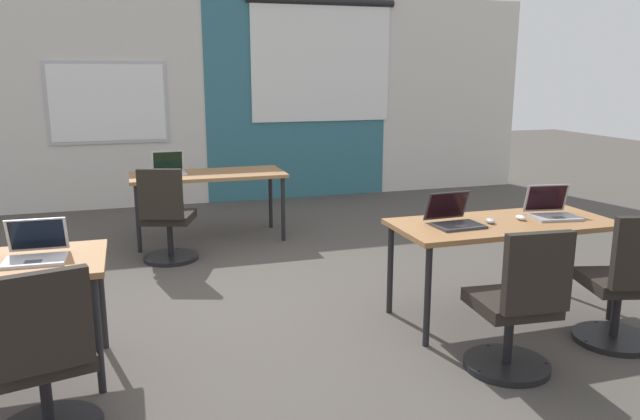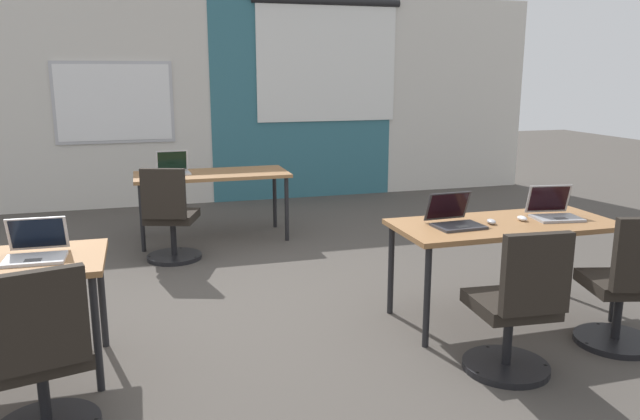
% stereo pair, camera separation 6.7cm
% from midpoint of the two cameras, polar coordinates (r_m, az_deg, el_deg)
% --- Properties ---
extents(ground_plane, '(24.00, 24.00, 0.00)m').
position_cam_midpoint_polar(ground_plane, '(4.71, -7.01, -9.46)').
color(ground_plane, '#47423D').
extents(back_wall_assembly, '(10.00, 0.27, 2.80)m').
position_cam_midpoint_polar(back_wall_assembly, '(8.54, -12.20, 10.02)').
color(back_wall_assembly, silver).
rests_on(back_wall_assembly, ground).
extents(desk_near_right, '(1.60, 0.70, 0.72)m').
position_cam_midpoint_polar(desk_near_right, '(4.60, 16.21, -1.76)').
color(desk_near_right, olive).
rests_on(desk_near_right, ground).
extents(desk_far_center, '(1.60, 0.70, 0.72)m').
position_cam_midpoint_polar(desk_far_center, '(6.63, -10.62, 2.87)').
color(desk_far_center, olive).
rests_on(desk_far_center, ground).
extents(laptop_near_right_inner, '(0.35, 0.33, 0.23)m').
position_cam_midpoint_polar(laptop_near_right_inner, '(4.38, 11.89, -0.77)').
color(laptop_near_right_inner, '#333338').
rests_on(laptop_near_right_inner, desk_near_right).
extents(mouse_near_right_inner, '(0.07, 0.11, 0.03)m').
position_cam_midpoint_polar(mouse_near_right_inner, '(4.51, 15.09, -0.98)').
color(mouse_near_right_inner, '#B2B2B7').
rests_on(mouse_near_right_inner, desk_near_right).
extents(chair_near_right_inner, '(0.52, 0.55, 0.92)m').
position_cam_midpoint_polar(chair_near_right_inner, '(3.83, 17.27, -9.22)').
color(chair_near_right_inner, black).
rests_on(chair_near_right_inner, ground).
extents(laptop_near_right_end, '(0.37, 0.34, 0.23)m').
position_cam_midpoint_polar(laptop_near_right_end, '(4.83, 20.31, -0.03)').
color(laptop_near_right_end, '#9E9EA3').
rests_on(laptop_near_right_end, desk_near_right).
extents(mouse_near_right_end, '(0.06, 0.10, 0.03)m').
position_cam_midpoint_polar(mouse_near_right_end, '(4.67, 17.70, -0.67)').
color(mouse_near_right_end, silver).
rests_on(mouse_near_right_end, desk_near_right).
extents(chair_near_right_end, '(0.54, 0.59, 0.92)m').
position_cam_midpoint_polar(chair_near_right_end, '(4.45, 25.98, -6.85)').
color(chair_near_right_end, black).
rests_on(chair_near_right_end, ground).
extents(laptop_near_left_inner, '(0.34, 0.32, 0.22)m').
position_cam_midpoint_polar(laptop_near_left_inner, '(3.88, -25.30, -3.47)').
color(laptop_near_left_inner, silver).
rests_on(laptop_near_left_inner, desk_near_left).
extents(chair_near_left_inner, '(0.54, 0.59, 0.92)m').
position_cam_midpoint_polar(chair_near_left_inner, '(3.31, -24.66, -13.38)').
color(chair_near_left_inner, black).
rests_on(chair_near_left_inner, ground).
extents(laptop_far_left, '(0.34, 0.29, 0.24)m').
position_cam_midpoint_polar(laptop_far_left, '(6.64, -14.08, 3.68)').
color(laptop_far_left, '#B7B7BC').
rests_on(laptop_far_left, desk_far_center).
extents(chair_far_left, '(0.56, 0.61, 0.92)m').
position_cam_midpoint_polar(chair_far_left, '(5.96, -14.28, -1.20)').
color(chair_far_left, black).
rests_on(chair_far_left, ground).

